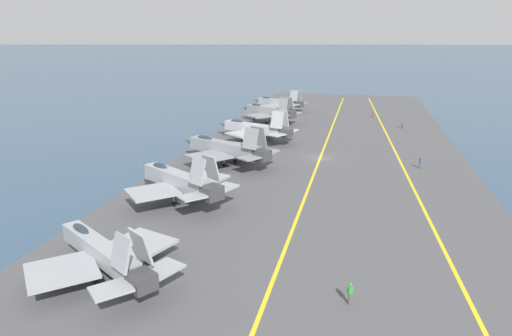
# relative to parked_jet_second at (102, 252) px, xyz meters

# --- Properties ---
(ground_plane) EXTENTS (2000.00, 2000.00, 0.00)m
(ground_plane) POSITION_rel_parked_jet_second_xyz_m (42.90, -14.02, -2.61)
(ground_plane) COLOR #334C66
(carrier_deck) EXTENTS (170.83, 46.47, 0.40)m
(carrier_deck) POSITION_rel_parked_jet_second_xyz_m (42.90, -14.02, -2.41)
(carrier_deck) COLOR #4C4C4F
(carrier_deck) RESTS_ON ground
(deck_stripe_foul_line) EXTENTS (153.48, 9.76, 0.01)m
(deck_stripe_foul_line) POSITION_rel_parked_jet_second_xyz_m (42.90, -26.80, -2.20)
(deck_stripe_foul_line) COLOR yellow
(deck_stripe_foul_line) RESTS_ON carrier_deck
(deck_stripe_centerline) EXTENTS (153.75, 0.36, 0.01)m
(deck_stripe_centerline) POSITION_rel_parked_jet_second_xyz_m (42.90, -14.02, -2.20)
(deck_stripe_centerline) COLOR yellow
(deck_stripe_centerline) RESTS_ON carrier_deck
(parked_jet_second) EXTENTS (12.96, 15.06, 5.62)m
(parked_jet_second) POSITION_rel_parked_jet_second_xyz_m (0.00, 0.00, 0.00)
(parked_jet_second) COLOR #93999E
(parked_jet_second) RESTS_ON carrier_deck
(parked_jet_third) EXTENTS (13.26, 15.04, 6.69)m
(parked_jet_third) POSITION_rel_parked_jet_second_xyz_m (18.09, 0.74, 0.58)
(parked_jet_third) COLOR #93999E
(parked_jet_third) RESTS_ON carrier_deck
(parked_jet_fourth) EXTENTS (13.59, 17.32, 6.66)m
(parked_jet_fourth) POSITION_rel_parked_jet_second_xyz_m (35.51, 0.18, 0.45)
(parked_jet_fourth) COLOR gray
(parked_jet_fourth) RESTS_ON carrier_deck
(parked_jet_fifth) EXTENTS (12.54, 17.09, 6.34)m
(parked_jet_fifth) POSITION_rel_parked_jet_second_xyz_m (52.86, -0.44, 0.20)
(parked_jet_fifth) COLOR #A8AAAF
(parked_jet_fifth) RESTS_ON carrier_deck
(parked_jet_sixth) EXTENTS (12.43, 15.28, 6.41)m
(parked_jet_sixth) POSITION_rel_parked_jet_second_xyz_m (71.30, 0.76, 0.53)
(parked_jet_sixth) COLOR gray
(parked_jet_sixth) RESTS_ON carrier_deck
(parked_jet_seventh) EXTENTS (12.11, 15.26, 5.87)m
(parked_jet_seventh) POSITION_rel_parked_jet_second_xyz_m (88.48, 1.50, 0.18)
(parked_jet_seventh) COLOR gray
(parked_jet_seventh) RESTS_ON carrier_deck
(crew_green_vest) EXTENTS (0.45, 0.46, 1.82)m
(crew_green_vest) POSITION_rel_parked_jet_second_xyz_m (0.45, -20.30, -1.20)
(crew_green_vest) COLOR #4C473D
(crew_green_vest) RESTS_ON carrier_deck
(crew_blue_vest) EXTENTS (0.45, 0.37, 1.83)m
(crew_blue_vest) POSITION_rel_parked_jet_second_xyz_m (40.13, -29.44, -1.20)
(crew_blue_vest) COLOR #4C473D
(crew_blue_vest) RESTS_ON carrier_deck
(crew_purple_vest) EXTENTS (0.46, 0.45, 1.66)m
(crew_purple_vest) POSITION_rel_parked_jet_second_xyz_m (71.97, -28.98, -1.29)
(crew_purple_vest) COLOR #383328
(crew_purple_vest) RESTS_ON carrier_deck
(crew_red_vest) EXTENTS (0.43, 0.35, 1.75)m
(crew_red_vest) POSITION_rel_parked_jet_second_xyz_m (85.26, -22.92, -1.25)
(crew_red_vest) COLOR #4C473D
(crew_red_vest) RESTS_ON carrier_deck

